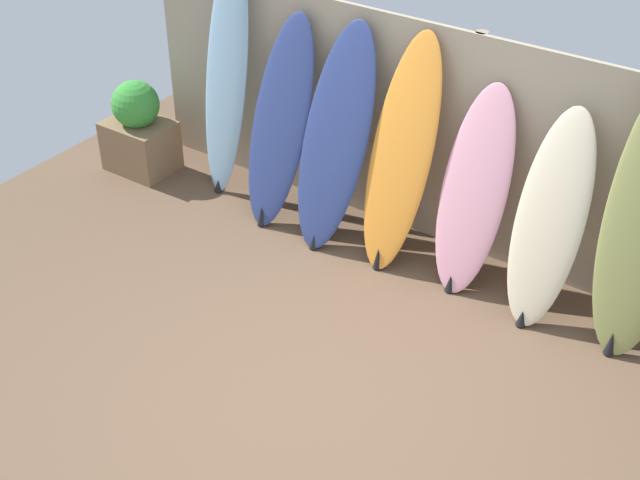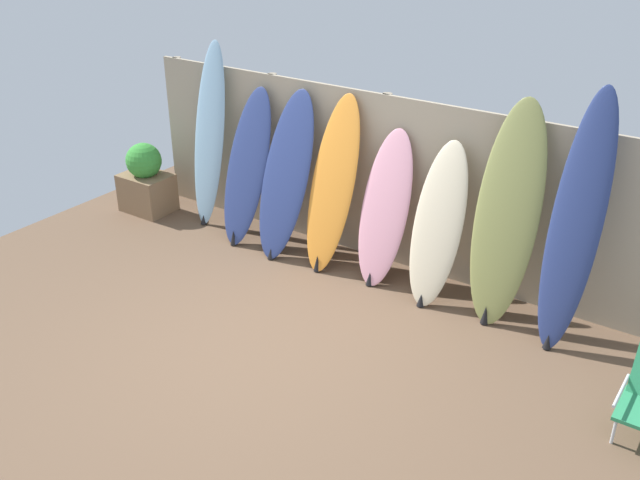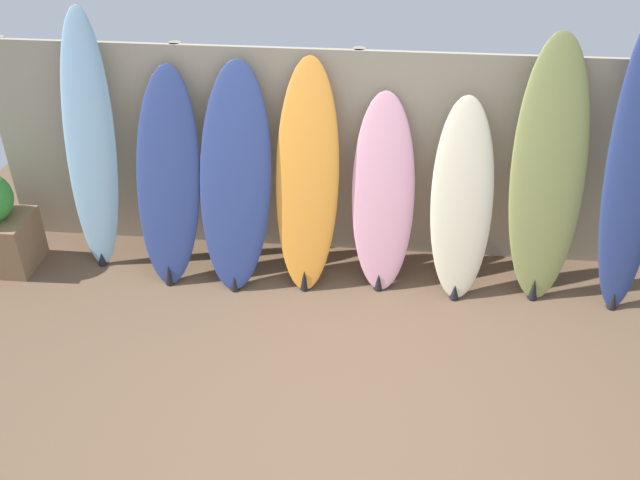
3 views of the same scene
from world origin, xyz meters
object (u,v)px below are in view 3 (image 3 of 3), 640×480
(surfboard_navy_2, at_px, (235,179))
(surfboard_olive_6, at_px, (548,174))
(surfboard_orange_3, at_px, (307,179))
(surfboard_cream_5, at_px, (462,201))
(surfboard_navy_7, at_px, (635,168))
(surfboard_skyblue_0, at_px, (90,145))
(surfboard_pink_4, at_px, (383,195))
(surfboard_navy_1, at_px, (168,179))

(surfboard_navy_2, bearing_deg, surfboard_olive_6, 1.74)
(surfboard_navy_2, height_order, surfboard_orange_3, surfboard_orange_3)
(surfboard_cream_5, relative_size, surfboard_navy_7, 0.69)
(surfboard_skyblue_0, distance_m, surfboard_navy_7, 4.23)
(surfboard_pink_4, bearing_deg, surfboard_navy_7, -1.28)
(surfboard_navy_1, bearing_deg, surfboard_cream_5, -0.14)
(surfboard_navy_1, distance_m, surfboard_navy_2, 0.55)
(surfboard_orange_3, distance_m, surfboard_olive_6, 1.85)
(surfboard_navy_2, distance_m, surfboard_pink_4, 1.18)
(surfboard_navy_2, xyz_separation_m, surfboard_navy_7, (3.02, 0.03, 0.24))
(surfboard_skyblue_0, xyz_separation_m, surfboard_olive_6, (3.62, -0.07, -0.04))
(surfboard_pink_4, xyz_separation_m, surfboard_navy_7, (1.85, -0.04, 0.36))
(surfboard_navy_7, bearing_deg, surfboard_skyblue_0, 178.51)
(surfboard_navy_1, relative_size, surfboard_pink_4, 1.11)
(surfboard_olive_6, bearing_deg, surfboard_navy_7, -3.62)
(surfboard_pink_4, relative_size, surfboard_cream_5, 0.99)
(surfboard_orange_3, bearing_deg, surfboard_cream_5, -1.39)
(surfboard_orange_3, xyz_separation_m, surfboard_pink_4, (0.60, 0.03, -0.13))
(surfboard_cream_5, distance_m, surfboard_olive_6, 0.68)
(surfboard_pink_4, xyz_separation_m, surfboard_cream_5, (0.61, -0.06, 0.01))
(surfboard_skyblue_0, xyz_separation_m, surfboard_navy_7, (4.22, -0.11, 0.06))
(surfboard_navy_2, distance_m, surfboard_cream_5, 1.79)
(surfboard_navy_7, bearing_deg, surfboard_orange_3, 179.84)
(surfboard_orange_3, height_order, surfboard_olive_6, surfboard_olive_6)
(surfboard_navy_2, height_order, surfboard_pink_4, surfboard_navy_2)
(surfboard_cream_5, height_order, surfboard_olive_6, surfboard_olive_6)
(surfboard_navy_7, bearing_deg, surfboard_navy_2, -179.34)
(surfboard_navy_1, distance_m, surfboard_pink_4, 1.73)
(surfboard_orange_3, height_order, surfboard_pink_4, surfboard_orange_3)
(surfboard_pink_4, xyz_separation_m, surfboard_olive_6, (1.24, -0.00, 0.26))
(surfboard_skyblue_0, distance_m, surfboard_navy_1, 0.70)
(surfboard_olive_6, height_order, surfboard_navy_7, surfboard_navy_7)
(surfboard_navy_2, bearing_deg, surfboard_skyblue_0, 173.16)
(surfboard_navy_1, bearing_deg, surfboard_navy_2, -1.81)
(surfboard_pink_4, relative_size, surfboard_olive_6, 0.75)
(surfboard_olive_6, xyz_separation_m, surfboard_navy_7, (0.61, -0.04, 0.10))
(surfboard_cream_5, bearing_deg, surfboard_orange_3, 178.61)
(surfboard_orange_3, height_order, surfboard_navy_7, surfboard_navy_7)
(surfboard_skyblue_0, xyz_separation_m, surfboard_pink_4, (2.38, -0.07, -0.30))
(surfboard_skyblue_0, relative_size, surfboard_navy_2, 1.20)
(surfboard_navy_1, relative_size, surfboard_cream_5, 1.10)
(surfboard_orange_3, relative_size, surfboard_navy_7, 0.80)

